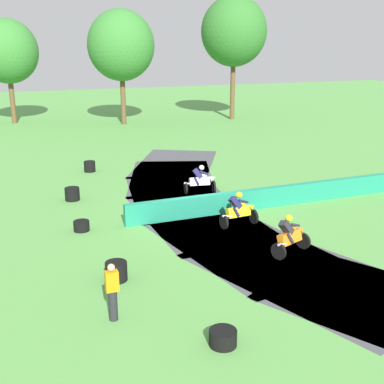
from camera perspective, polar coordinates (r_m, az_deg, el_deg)
The scene contains 15 objects.
ground_plane at distance 21.19m, azimuth 0.62°, elevation -2.81°, with size 120.00×120.00×0.00m, color #569947.
track_asphalt at distance 21.60m, azimuth 3.27°, elevation -2.43°, with size 8.88×27.42×0.01m.
safety_barrier at distance 23.35m, azimuth 12.13°, elevation -0.15°, with size 0.30×16.42×0.90m, color #1E8466.
motorcycle_lead_white at distance 24.32m, azimuth 1.03°, elevation 1.39°, with size 1.71×0.98×1.43m.
motorcycle_chase_yellow at distance 20.09m, azimuth 5.47°, elevation -2.07°, with size 1.68×0.88×1.43m.
motorcycle_trailing_orange at distance 17.79m, azimuth 11.24°, elevation -4.89°, with size 1.67×1.23×1.43m.
tire_stack_near at distance 28.96m, azimuth -11.65°, elevation 2.89°, with size 0.64×0.64×0.60m.
tire_stack_mid_a at distance 23.90m, azimuth -13.57°, elevation -0.22°, with size 0.68×0.68×0.60m.
tire_stack_mid_b at distance 20.03m, azimuth -12.56°, elevation -3.81°, with size 0.62×0.62×0.40m.
tire_stack_far at distance 15.81m, azimuth -8.67°, elevation -8.97°, with size 0.69×0.69×0.60m.
tire_stack_extra_a at distance 12.69m, azimuth 3.57°, elevation -16.33°, with size 0.69×0.69×0.40m.
track_marshal at distance 13.51m, azimuth -9.11°, elevation -11.27°, with size 0.34×0.24×1.63m.
tree_far_left at distance 47.87m, azimuth -20.42°, elevation 14.86°, with size 5.31×5.31×9.08m.
tree_far_right at distance 44.95m, azimuth -8.14°, elevation 16.29°, with size 5.76×5.76×9.82m.
tree_mid_rise at distance 47.68m, azimuth 4.83°, elevation 17.86°, with size 5.99×5.99×11.14m.
Camera 1 is at (-7.39, -18.52, 7.15)m, focal length 46.52 mm.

